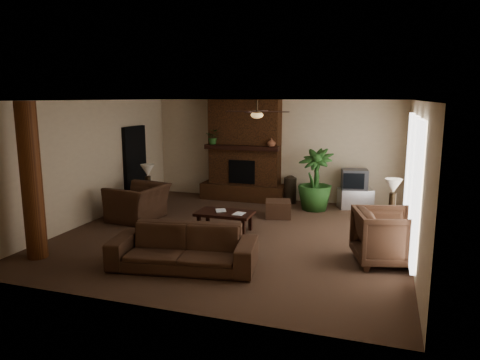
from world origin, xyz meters
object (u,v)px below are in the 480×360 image
(lamp_right, at_px, (393,188))
(floor_plant, at_px, (315,193))
(sofa, at_px, (183,241))
(side_table_right, at_px, (391,221))
(armchair_left, at_px, (138,197))
(floor_vase, at_px, (290,188))
(log_column, at_px, (31,181))
(armchair_right, at_px, (387,234))
(tv_stand, at_px, (355,198))
(ottoman, at_px, (278,209))
(coffee_table, at_px, (225,215))
(side_table_left, at_px, (147,201))
(lamp_left, at_px, (148,172))

(lamp_right, bearing_deg, floor_plant, 139.21)
(sofa, distance_m, side_table_right, 4.58)
(side_table_right, relative_size, lamp_right, 0.85)
(armchair_left, relative_size, floor_vase, 1.65)
(log_column, xyz_separation_m, floor_vase, (3.49, 5.55, -0.97))
(armchair_right, relative_size, tv_stand, 1.25)
(floor_plant, bearing_deg, ottoman, -126.76)
(armchair_right, distance_m, floor_vase, 4.64)
(coffee_table, distance_m, side_table_left, 2.66)
(side_table_left, bearing_deg, armchair_left, -75.07)
(side_table_right, height_order, lamp_right, lamp_right)
(lamp_right, bearing_deg, side_table_left, 178.85)
(coffee_table, bearing_deg, side_table_right, 15.28)
(floor_plant, bearing_deg, side_table_right, -39.82)
(log_column, xyz_separation_m, armchair_left, (0.42, 2.79, -0.85))
(floor_plant, height_order, side_table_left, floor_plant)
(side_table_right, bearing_deg, side_table_left, 179.38)
(sofa, bearing_deg, ottoman, 69.00)
(tv_stand, bearing_deg, lamp_right, -87.89)
(sofa, relative_size, armchair_left, 1.93)
(armchair_right, xyz_separation_m, coffee_table, (-3.31, 0.89, -0.16))
(armchair_left, xyz_separation_m, side_table_left, (-0.20, 0.75, -0.28))
(log_column, relative_size, sofa, 1.14)
(lamp_right, bearing_deg, lamp_left, 178.30)
(armchair_right, height_order, floor_vase, armchair_right)
(floor_plant, relative_size, lamp_right, 2.42)
(sofa, relative_size, tv_stand, 2.88)
(tv_stand, height_order, lamp_left, lamp_left)
(coffee_table, height_order, floor_vase, floor_vase)
(tv_stand, xyz_separation_m, lamp_right, (0.87, -2.13, 0.75))
(log_column, xyz_separation_m, side_table_left, (0.22, 3.53, -1.12))
(log_column, bearing_deg, coffee_table, 43.34)
(armchair_right, xyz_separation_m, side_table_left, (-5.78, 1.88, -0.25))
(floor_vase, relative_size, side_table_right, 1.40)
(tv_stand, distance_m, lamp_left, 5.42)
(floor_plant, bearing_deg, lamp_left, -160.38)
(floor_plant, bearing_deg, lamp_right, -40.79)
(ottoman, xyz_separation_m, tv_stand, (1.71, 1.51, 0.05))
(log_column, height_order, lamp_right, log_column)
(floor_plant, bearing_deg, armchair_right, -62.42)
(coffee_table, height_order, lamp_left, lamp_left)
(sofa, relative_size, side_table_left, 4.45)
(coffee_table, bearing_deg, log_column, -136.66)
(log_column, relative_size, side_table_left, 5.09)
(floor_vase, relative_size, floor_plant, 0.49)
(tv_stand, height_order, lamp_right, lamp_right)
(floor_vase, bearing_deg, ottoman, -89.15)
(armchair_right, bearing_deg, coffee_table, 59.56)
(side_table_right, bearing_deg, armchair_left, -173.15)
(sofa, xyz_separation_m, coffee_table, (-0.05, 2.17, -0.11))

